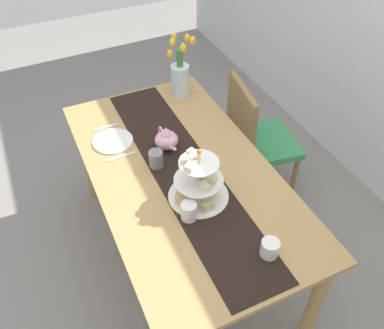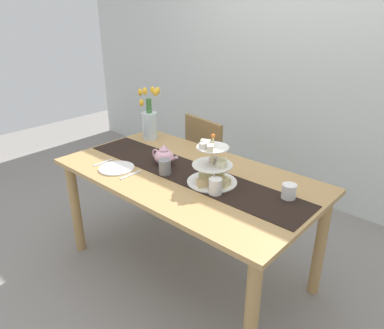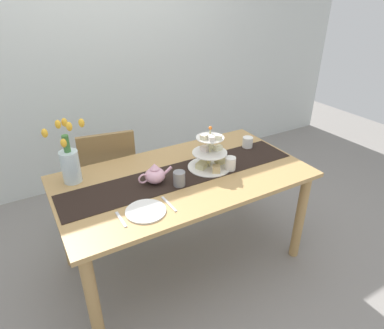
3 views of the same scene
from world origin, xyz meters
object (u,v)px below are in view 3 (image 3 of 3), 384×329
at_px(dining_table, 184,188).
at_px(fork_left, 121,219).
at_px(dinner_plate_left, 146,211).
at_px(mug_white_text, 230,164).
at_px(knife_left, 169,204).
at_px(teapot, 155,175).
at_px(mug_grey, 179,179).
at_px(tiered_cake_stand, 210,156).
at_px(cream_jug, 248,142).
at_px(tulip_vase, 70,161).
at_px(chair_left, 109,175).

xyz_separation_m(dining_table, fork_left, (-0.53, -0.26, 0.11)).
relative_size(dinner_plate_left, mug_white_text, 2.42).
bearing_deg(knife_left, teapot, 83.31).
bearing_deg(teapot, mug_grey, -42.04).
bearing_deg(tiered_cake_stand, dining_table, 179.42).
relative_size(cream_jug, dinner_plate_left, 0.37).
xyz_separation_m(dining_table, cream_jug, (0.64, 0.13, 0.15)).
xyz_separation_m(teapot, cream_jug, (0.85, 0.13, -0.02)).
xyz_separation_m(dining_table, tulip_vase, (-0.66, 0.28, 0.25)).
bearing_deg(chair_left, dining_table, -64.22).
xyz_separation_m(tulip_vase, knife_left, (0.42, -0.54, -0.14)).
height_order(dining_table, mug_grey, mug_grey).
xyz_separation_m(chair_left, knife_left, (0.09, -0.94, 0.25)).
xyz_separation_m(chair_left, cream_jug, (0.97, -0.55, 0.29)).
relative_size(tulip_vase, mug_grey, 4.44).
relative_size(tiered_cake_stand, knife_left, 1.79).
relative_size(chair_left, fork_left, 6.07).
bearing_deg(dinner_plate_left, fork_left, 180.00).
bearing_deg(mug_grey, teapot, 137.96).
xyz_separation_m(teapot, fork_left, (-0.32, -0.26, -0.06)).
bearing_deg(teapot, dinner_plate_left, -124.03).
xyz_separation_m(teapot, tulip_vase, (-0.45, 0.28, 0.09)).
height_order(tulip_vase, cream_jug, tulip_vase).
xyz_separation_m(dinner_plate_left, mug_white_text, (0.69, 0.16, 0.04)).
xyz_separation_m(dining_table, knife_left, (-0.24, -0.26, 0.11)).
bearing_deg(mug_white_text, tiered_cake_stand, 135.83).
bearing_deg(fork_left, mug_grey, 19.15).
distance_m(teapot, tulip_vase, 0.54).
height_order(tiered_cake_stand, mug_white_text, tiered_cake_stand).
distance_m(dining_table, cream_jug, 0.67).
bearing_deg(dinner_plate_left, cream_jug, 20.86).
height_order(tulip_vase, fork_left, tulip_vase).
height_order(dining_table, dinner_plate_left, dinner_plate_left).
height_order(cream_jug, fork_left, cream_jug).
bearing_deg(chair_left, fork_left, -101.95).
bearing_deg(tulip_vase, dinner_plate_left, -63.03).
height_order(tulip_vase, mug_grey, tulip_vase).
xyz_separation_m(chair_left, tiered_cake_stand, (0.54, -0.68, 0.34)).
distance_m(cream_jug, dinner_plate_left, 1.09).
relative_size(chair_left, tulip_vase, 2.16).
bearing_deg(dining_table, dinner_plate_left, -145.87).
relative_size(dining_table, mug_grey, 17.62).
distance_m(cream_jug, mug_white_text, 0.40).
relative_size(teapot, dinner_plate_left, 1.04).
distance_m(dining_table, chair_left, 0.77).
bearing_deg(teapot, fork_left, -140.97).
xyz_separation_m(fork_left, mug_grey, (0.44, 0.15, 0.05)).
bearing_deg(dinner_plate_left, tulip_vase, 116.97).
bearing_deg(dining_table, cream_jug, 11.47).
distance_m(tulip_vase, knife_left, 0.70).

